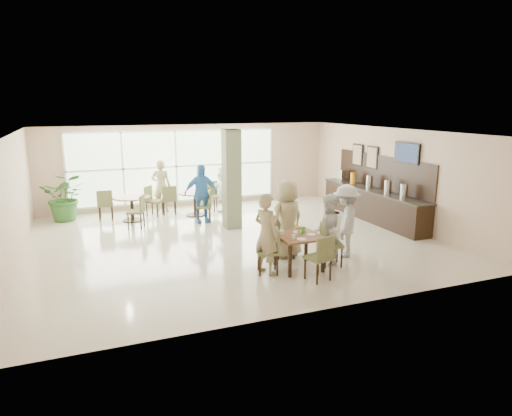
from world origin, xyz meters
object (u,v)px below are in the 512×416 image
object	(u,v)px
main_table	(299,240)
teen_left	(266,234)
adult_a	(201,194)
teen_standing	(346,221)
potted_plant	(65,197)
teen_far	(287,219)
round_table_right	(195,198)
adult_standing	(161,186)
teen_right	(328,230)
buffet_counter	(373,202)
adult_b	(224,190)
round_table_left	(132,202)

from	to	relation	value
main_table	teen_left	size ratio (longest dim) A/B	0.54
adult_a	main_table	bearing A→B (deg)	-78.51
adult_a	teen_standing	bearing A→B (deg)	-61.08
potted_plant	main_table	bearing A→B (deg)	-53.48
teen_far	round_table_right	bearing A→B (deg)	-95.16
teen_left	adult_standing	size ratio (longest dim) A/B	0.99
round_table_right	adult_a	world-z (taller)	adult_a
teen_right	teen_standing	distance (m)	0.73
round_table_right	teen_left	size ratio (longest dim) A/B	0.60
round_table_right	adult_standing	distance (m)	1.30
main_table	buffet_counter	world-z (taller)	buffet_counter
potted_plant	teen_right	world-z (taller)	teen_right
adult_standing	potted_plant	bearing A→B (deg)	21.26
round_table_right	adult_b	world-z (taller)	adult_b
teen_far	adult_a	bearing A→B (deg)	-91.82
adult_a	teen_left	bearing A→B (deg)	-87.60
buffet_counter	teen_standing	distance (m)	3.75
teen_right	adult_b	world-z (taller)	teen_right
teen_left	adult_a	distance (m)	4.62
teen_far	adult_standing	distance (m)	5.92
teen_standing	adult_b	world-z (taller)	teen_standing
teen_standing	teen_far	bearing A→B (deg)	-73.31
main_table	adult_b	world-z (taller)	adult_b
round_table_right	buffet_counter	xyz separation A→B (m)	(4.93, -2.51, -0.00)
teen_right	adult_standing	xyz separation A→B (m)	(-2.55, 6.38, 0.08)
round_table_left	teen_far	bearing A→B (deg)	-58.06
teen_right	adult_a	bearing A→B (deg)	-144.13
potted_plant	teen_right	distance (m)	8.33
teen_left	buffet_counter	bearing A→B (deg)	-81.95
teen_right	adult_a	distance (m)	4.87
adult_standing	main_table	bearing A→B (deg)	125.29
potted_plant	adult_b	size ratio (longest dim) A/B	0.95
buffet_counter	potted_plant	size ratio (longest dim) A/B	3.22
buffet_counter	teen_right	world-z (taller)	buffet_counter
teen_far	adult_b	distance (m)	4.62
teen_standing	adult_a	size ratio (longest dim) A/B	0.96
potted_plant	teen_left	distance (m)	7.47
adult_a	adult_standing	xyz separation A→B (m)	(-0.87, 1.81, -0.02)
adult_standing	buffet_counter	bearing A→B (deg)	169.50
round_table_left	adult_standing	xyz separation A→B (m)	(1.05, 0.85, 0.28)
potted_plant	teen_far	xyz separation A→B (m)	(4.82, -5.52, 0.17)
teen_left	round_table_left	bearing A→B (deg)	-3.65
teen_standing	adult_a	xyz separation A→B (m)	(-2.32, 4.24, 0.03)
round_table_right	teen_standing	bearing A→B (deg)	-66.09
potted_plant	teen_far	size ratio (longest dim) A/B	0.81
adult_standing	round_table_left	bearing A→B (deg)	58.74
teen_standing	adult_standing	world-z (taller)	adult_standing
main_table	teen_far	distance (m)	0.87
adult_standing	teen_left	bearing A→B (deg)	118.97
teen_right	adult_b	xyz separation A→B (m)	(-0.71, 5.39, -0.01)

